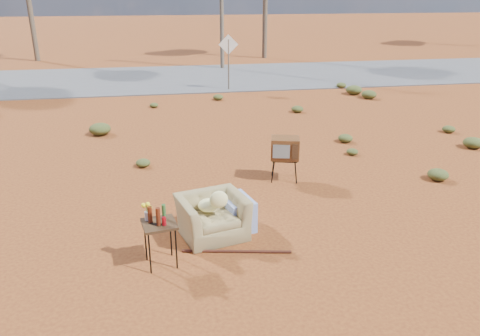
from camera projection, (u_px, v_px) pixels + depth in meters
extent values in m
plane|color=brown|center=(248.00, 239.00, 7.69)|extent=(140.00, 140.00, 0.00)
cube|color=#565659|center=(187.00, 78.00, 21.48)|extent=(140.00, 7.00, 0.04)
imported|color=olive|center=(212.00, 210.00, 7.65)|extent=(1.20, 0.93, 0.93)
ellipsoid|color=#F0EB93|center=(208.00, 205.00, 7.65)|extent=(0.34, 0.34, 0.20)
ellipsoid|color=#F0EB93|center=(219.00, 200.00, 7.43)|extent=(0.30, 0.15, 0.30)
cube|color=navy|center=(237.00, 213.00, 7.99)|extent=(0.60, 0.78, 0.54)
cube|color=black|center=(285.00, 159.00, 9.92)|extent=(0.60, 0.51, 0.03)
cylinder|color=black|center=(273.00, 172.00, 9.85)|extent=(0.03, 0.03, 0.47)
cylinder|color=black|center=(296.00, 173.00, 9.82)|extent=(0.03, 0.03, 0.47)
cylinder|color=black|center=(273.00, 166.00, 10.20)|extent=(0.03, 0.03, 0.47)
cylinder|color=black|center=(295.00, 166.00, 10.16)|extent=(0.03, 0.03, 0.47)
cube|color=brown|center=(285.00, 148.00, 9.84)|extent=(0.68, 0.58, 0.45)
cube|color=gray|center=(281.00, 152.00, 9.62)|extent=(0.34, 0.11, 0.28)
cube|color=#472D19|center=(295.00, 152.00, 9.60)|extent=(0.13, 0.05, 0.32)
cube|color=#382714|center=(159.00, 224.00, 6.75)|extent=(0.55, 0.55, 0.04)
cylinder|color=black|center=(150.00, 253.00, 6.65)|extent=(0.02, 0.02, 0.67)
cylinder|color=black|center=(176.00, 248.00, 6.77)|extent=(0.02, 0.02, 0.67)
cylinder|color=black|center=(145.00, 240.00, 6.98)|extent=(0.02, 0.02, 0.67)
cylinder|color=black|center=(171.00, 236.00, 7.10)|extent=(0.02, 0.02, 0.67)
cylinder|color=#4C1A0C|center=(150.00, 215.00, 6.71)|extent=(0.07, 0.07, 0.25)
cylinder|color=#4C1A0C|center=(158.00, 217.00, 6.63)|extent=(0.06, 0.06, 0.27)
cylinder|color=#2C5926|center=(164.00, 212.00, 6.82)|extent=(0.06, 0.06, 0.23)
cylinder|color=red|center=(164.00, 221.00, 6.66)|extent=(0.06, 0.06, 0.12)
cylinder|color=silver|center=(147.00, 216.00, 6.80)|extent=(0.08, 0.08, 0.13)
ellipsoid|color=yellow|center=(146.00, 206.00, 6.75)|extent=(0.15, 0.15, 0.11)
cylinder|color=#4D1D14|center=(236.00, 251.00, 7.29)|extent=(1.69, 0.38, 0.05)
cylinder|color=brown|center=(229.00, 65.00, 18.61)|extent=(0.06, 0.06, 2.00)
cube|color=silver|center=(228.00, 45.00, 18.32)|extent=(0.78, 0.04, 0.78)
cylinder|color=brown|center=(29.00, 5.00, 25.56)|extent=(0.28, 0.28, 6.00)
ellipsoid|color=#4B5224|center=(438.00, 175.00, 10.03)|extent=(0.44, 0.44, 0.24)
ellipsoid|color=#4B5224|center=(100.00, 129.00, 13.13)|extent=(0.60, 0.60, 0.33)
ellipsoid|color=#4B5224|center=(449.00, 129.00, 13.35)|extent=(0.36, 0.36, 0.20)
ellipsoid|color=#4B5224|center=(297.00, 109.00, 15.53)|extent=(0.40, 0.40, 0.22)
ellipsoid|color=#4B5224|center=(154.00, 105.00, 16.16)|extent=(0.30, 0.30, 0.17)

